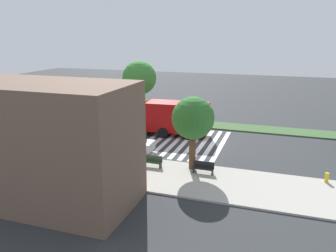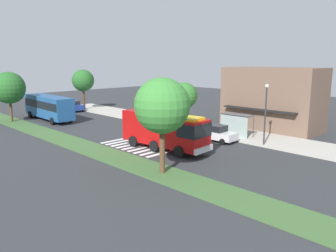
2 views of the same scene
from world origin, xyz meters
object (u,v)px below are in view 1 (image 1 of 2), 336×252
object	(u,v)px
median_tree_west	(139,78)
fire_hydrant	(327,177)
bus_stop_shelter	(107,141)
bench_near_shelter	(152,161)
sidewalk_tree_west	(193,119)
parked_car_mid	(129,143)
fire_truck	(163,116)
bench_west_of_shelter	(203,167)
street_lamp	(69,113)

from	to	relation	value
median_tree_west	fire_hydrant	world-z (taller)	median_tree_west
bus_stop_shelter	bench_near_shelter	distance (m)	4.20
bus_stop_shelter	fire_hydrant	bearing A→B (deg)	-175.75
sidewalk_tree_west	median_tree_west	distance (m)	17.04
parked_car_mid	bus_stop_shelter	distance (m)	3.18
fire_truck	bench_west_of_shelter	xyz separation A→B (m)	(-6.50, 9.18, -1.42)
bench_near_shelter	fire_hydrant	xyz separation A→B (m)	(-12.89, -1.22, -0.10)
parked_car_mid	bus_stop_shelter	bearing A→B (deg)	76.99
fire_truck	bench_near_shelter	distance (m)	9.58
street_lamp	bus_stop_shelter	bearing A→B (deg)	164.61
bus_stop_shelter	median_tree_west	world-z (taller)	median_tree_west
fire_truck	bench_west_of_shelter	bearing A→B (deg)	121.24
bench_west_of_shelter	fire_hydrant	bearing A→B (deg)	-172.07
sidewalk_tree_west	fire_hydrant	size ratio (longest dim) A/B	8.16
street_lamp	fire_truck	bearing A→B (deg)	-126.02
bench_near_shelter	bench_west_of_shelter	bearing A→B (deg)	180.00
bench_near_shelter	parked_car_mid	bearing A→B (deg)	-40.56
fire_truck	bench_west_of_shelter	distance (m)	11.34
bench_west_of_shelter	bench_near_shelter	bearing A→B (deg)	0.00
parked_car_mid	median_tree_west	xyz separation A→B (m)	(3.73, -11.39, 4.31)
fire_truck	median_tree_west	bearing A→B (deg)	-50.91
fire_truck	bench_near_shelter	size ratio (longest dim) A/B	5.92
bench_near_shelter	fire_hydrant	bearing A→B (deg)	-174.61
bus_stop_shelter	median_tree_west	xyz separation A→B (m)	(3.14, -14.35, 3.32)
bus_stop_shelter	street_lamp	world-z (taller)	street_lamp
parked_car_mid	bench_west_of_shelter	size ratio (longest dim) A/B	2.94
fire_truck	median_tree_west	distance (m)	7.71
median_tree_west	fire_hydrant	xyz separation A→B (m)	(-20.03, 13.09, -4.71)
fire_truck	sidewalk_tree_west	size ratio (longest dim) A/B	1.66
parked_car_mid	bench_near_shelter	bearing A→B (deg)	137.72
sidewalk_tree_west	fire_hydrant	world-z (taller)	sidewalk_tree_west
bench_near_shelter	median_tree_west	distance (m)	16.64
bench_near_shelter	median_tree_west	xyz separation A→B (m)	(7.14, -14.31, 4.61)
bench_west_of_shelter	sidewalk_tree_west	distance (m)	3.79
fire_truck	sidewalk_tree_west	distance (m)	10.28
bus_stop_shelter	median_tree_west	size ratio (longest dim) A/B	0.49
bench_west_of_shelter	street_lamp	bearing A→B (deg)	-5.16
fire_truck	bus_stop_shelter	world-z (taller)	fire_truck
bench_near_shelter	street_lamp	distance (m)	8.85
fire_truck	median_tree_west	xyz separation A→B (m)	(4.80, -5.12, 3.19)
bus_stop_shelter	sidewalk_tree_west	world-z (taller)	sidewalk_tree_west
parked_car_mid	street_lamp	bearing A→B (deg)	18.88
parked_car_mid	median_tree_west	bearing A→B (deg)	-73.59
street_lamp	median_tree_west	xyz separation A→B (m)	(-1.06, -13.19, 1.48)
bench_west_of_shelter	fire_hydrant	distance (m)	8.82
street_lamp	median_tree_west	distance (m)	13.31
bus_stop_shelter	sidewalk_tree_west	size ratio (longest dim) A/B	0.61
parked_car_mid	bench_west_of_shelter	xyz separation A→B (m)	(-7.57, 2.92, -0.31)
bench_west_of_shelter	median_tree_west	distance (m)	18.81
sidewalk_tree_west	bench_near_shelter	bearing A→B (deg)	13.04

